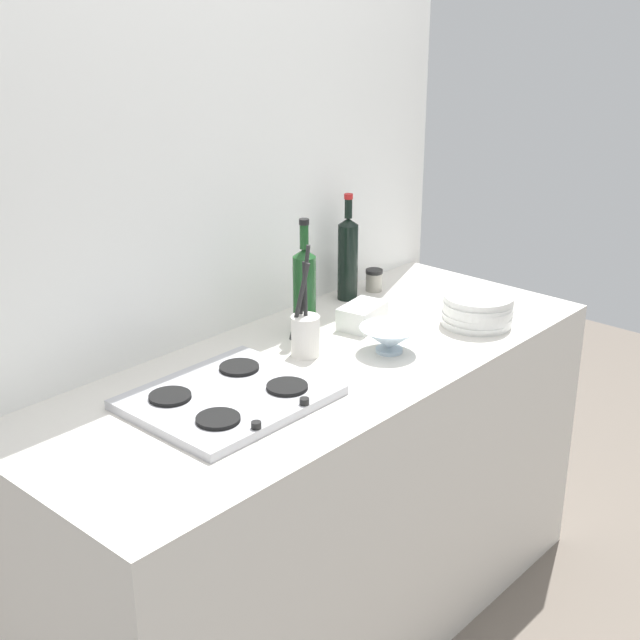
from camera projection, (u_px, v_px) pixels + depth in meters
The scene contains 11 objects.
ground_plane at pixel (320, 623), 2.76m from camera, with size 6.00×6.00×0.00m, color #6B6056.
counter_block at pixel (320, 500), 2.59m from camera, with size 1.80×0.70×0.90m, color silver.
backsplash_panel at pixel (225, 279), 2.61m from camera, with size 1.90×0.06×2.10m, color white.
stovetop_hob at pixel (230, 397), 2.19m from camera, with size 0.46×0.39×0.04m.
plate_stack at pixel (478, 310), 2.66m from camera, with size 0.22×0.22×0.10m.
wine_bottle_leftmost at pixel (348, 257), 2.84m from camera, with size 0.07×0.07×0.35m.
wine_bottle_mid_left at pixel (304, 289), 2.56m from camera, with size 0.07×0.07×0.35m.
mixing_bowl at pixel (389, 338), 2.47m from camera, with size 0.17×0.17×0.07m.
butter_dish at pixel (362, 316), 2.65m from camera, with size 0.15×0.10×0.07m, color white.
utensil_crock at pixel (304, 332), 2.44m from camera, with size 0.08×0.08×0.31m.
condiment_jar_front at pixel (374, 280), 2.96m from camera, with size 0.06×0.06×0.07m.
Camera 1 is at (-1.65, -1.48, 1.89)m, focal length 49.39 mm.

